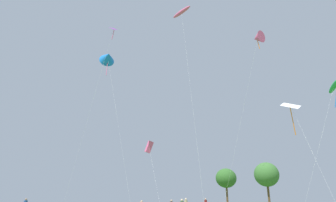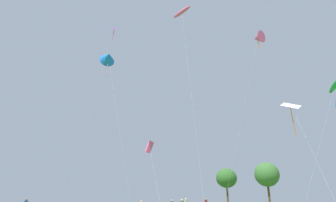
% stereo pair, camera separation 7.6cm
% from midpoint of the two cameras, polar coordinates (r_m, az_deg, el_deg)
% --- Properties ---
extents(kite_flying_0, '(5.36, 4.14, 29.57)m').
position_cam_midpoint_polar(kite_flying_0, '(51.08, -10.81, 13.38)').
color(kite_flying_0, silver).
rests_on(kite_flying_0, ground).
extents(kite_flying_1, '(4.39, 8.10, 14.49)m').
position_cam_midpoint_polar(kite_flying_1, '(42.39, 22.95, -1.01)').
color(kite_flying_1, silver).
rests_on(kite_flying_1, ground).
extents(kite_flying_2, '(2.67, 10.01, 11.77)m').
position_cam_midpoint_polar(kite_flying_2, '(52.72, -3.78, -9.00)').
color(kite_flying_2, silver).
rests_on(kite_flying_2, ground).
extents(kite_flying_3, '(3.09, 10.71, 34.83)m').
position_cam_midpoint_polar(kite_flying_3, '(55.79, 2.63, 17.04)').
color(kite_flying_3, silver).
rests_on(kite_flying_3, ground).
extents(kite_flying_4, '(4.35, 11.68, 30.84)m').
position_cam_midpoint_polar(kite_flying_4, '(60.87, -11.79, 8.41)').
color(kite_flying_4, silver).
rests_on(kite_flying_4, ground).
extents(kite_flying_5, '(6.30, 6.50, 28.24)m').
position_cam_midpoint_polar(kite_flying_5, '(51.54, 17.17, 11.75)').
color(kite_flying_5, silver).
rests_on(kite_flying_5, ground).
extents(kite_flying_6, '(9.10, 4.14, 17.82)m').
position_cam_midpoint_polar(kite_flying_6, '(48.35, 29.76, 2.47)').
color(kite_flying_6, silver).
rests_on(kite_flying_6, ground).
extents(park_tree_0, '(4.60, 4.60, 8.30)m').
position_cam_midpoint_polar(park_tree_0, '(68.19, 11.30, -14.66)').
color(park_tree_0, brown).
rests_on(park_tree_0, ground).
extents(park_tree_1, '(4.01, 4.01, 7.56)m').
position_cam_midpoint_polar(park_tree_1, '(52.01, 18.75, -13.54)').
color(park_tree_1, brown).
rests_on(park_tree_1, ground).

